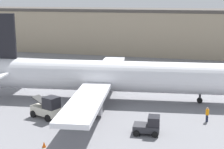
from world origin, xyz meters
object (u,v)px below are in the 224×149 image
ground_crew_worker (207,114)px  belt_loader_truck (47,108)px  baggage_tug (149,126)px  airplane (105,76)px  safety_cone_near (44,144)px

ground_crew_worker → belt_loader_truck: belt_loader_truck is taller
baggage_tug → airplane: bearing=121.7°
baggage_tug → belt_loader_truck: size_ratio=0.72×
belt_loader_truck → ground_crew_worker: bearing=32.0°
airplane → ground_crew_worker: (12.96, -5.19, -2.30)m
ground_crew_worker → belt_loader_truck: 17.62m
belt_loader_truck → safety_cone_near: (2.91, -7.11, -0.92)m
belt_loader_truck → safety_cone_near: 7.74m
baggage_tug → safety_cone_near: 10.31m
airplane → ground_crew_worker: size_ratio=23.87×
airplane → safety_cone_near: size_ratio=71.33×
ground_crew_worker → safety_cone_near: ground_crew_worker is taller
airplane → belt_loader_truck: 9.70m
baggage_tug → safety_cone_near: size_ratio=4.91×
ground_crew_worker → airplane: bearing=-165.8°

